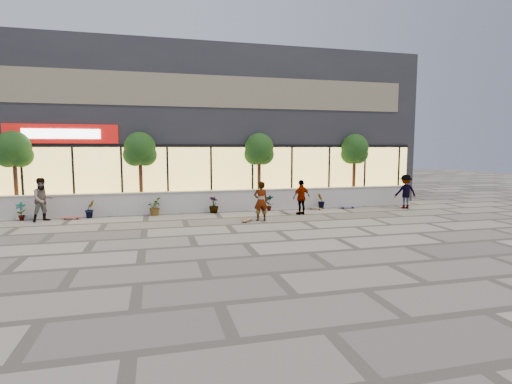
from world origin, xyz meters
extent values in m
plane|color=#A19B8C|center=(0.00, 0.00, 0.00)|extent=(80.00, 80.00, 0.00)
cube|color=beige|center=(0.00, 7.00, 0.50)|extent=(22.00, 0.35, 1.00)
cube|color=#B2AFA8|center=(0.00, 7.00, 1.02)|extent=(22.00, 0.42, 0.04)
cube|color=#27272C|center=(0.00, 12.50, 4.25)|extent=(24.00, 9.00, 8.50)
cube|color=#EFC55F|center=(0.00, 7.98, 1.70)|extent=(23.04, 0.05, 3.00)
cube|color=black|center=(0.00, 7.95, 3.25)|extent=(23.04, 0.08, 0.15)
cube|color=#A30E0B|center=(-7.00, 7.93, 3.80)|extent=(5.00, 0.10, 0.90)
cube|color=white|center=(-7.00, 7.86, 3.80)|extent=(3.40, 0.06, 0.45)
cube|color=brown|center=(0.00, 7.98, 6.00)|extent=(21.60, 0.05, 1.60)
imported|color=#133C13|center=(-8.50, 6.45, 0.41)|extent=(0.43, 0.29, 0.81)
imported|color=#133C13|center=(-5.70, 6.45, 0.41)|extent=(0.57, 0.57, 0.81)
imported|color=#133C13|center=(-2.90, 6.45, 0.41)|extent=(0.68, 0.77, 0.81)
imported|color=#133C13|center=(-0.10, 6.45, 0.41)|extent=(0.64, 0.64, 0.81)
imported|color=#133C13|center=(2.70, 6.45, 0.41)|extent=(0.46, 0.35, 0.81)
imported|color=#133C13|center=(5.50, 6.45, 0.41)|extent=(0.55, 0.57, 0.81)
cylinder|color=#412617|center=(-9.00, 7.70, 1.62)|extent=(0.18, 0.18, 3.24)
sphere|color=#133C13|center=(-9.00, 7.70, 3.17)|extent=(1.50, 1.50, 1.50)
sphere|color=#133C13|center=(-9.25, 7.65, 2.81)|extent=(1.10, 1.10, 1.10)
sphere|color=#133C13|center=(-8.75, 7.75, 2.81)|extent=(1.10, 1.10, 1.10)
cylinder|color=#412617|center=(-3.50, 7.70, 1.62)|extent=(0.18, 0.18, 3.24)
sphere|color=#133C13|center=(-3.50, 7.70, 3.17)|extent=(1.50, 1.50, 1.50)
sphere|color=#133C13|center=(-3.75, 7.65, 2.81)|extent=(1.10, 1.10, 1.10)
sphere|color=#133C13|center=(-3.25, 7.75, 2.81)|extent=(1.10, 1.10, 1.10)
cylinder|color=#412617|center=(2.50, 7.70, 1.62)|extent=(0.18, 0.18, 3.24)
sphere|color=#133C13|center=(2.50, 7.70, 3.17)|extent=(1.50, 1.50, 1.50)
sphere|color=#133C13|center=(2.25, 7.65, 2.81)|extent=(1.10, 1.10, 1.10)
sphere|color=#133C13|center=(2.75, 7.75, 2.81)|extent=(1.10, 1.10, 1.10)
cylinder|color=#412617|center=(8.00, 7.70, 1.62)|extent=(0.18, 0.18, 3.24)
sphere|color=#133C13|center=(8.00, 7.70, 3.17)|extent=(1.50, 1.50, 1.50)
sphere|color=#133C13|center=(7.75, 7.65, 2.81)|extent=(1.10, 1.10, 1.10)
sphere|color=#133C13|center=(8.25, 7.75, 2.81)|extent=(1.10, 1.10, 1.10)
imported|color=white|center=(1.58, 3.90, 0.85)|extent=(0.63, 0.42, 1.71)
imported|color=#987B62|center=(-7.51, 6.06, 0.94)|extent=(1.15, 1.09, 1.87)
imported|color=silver|center=(3.86, 4.99, 0.83)|extent=(1.05, 0.70, 1.65)
imported|color=maroon|center=(9.80, 5.48, 0.88)|extent=(1.22, 0.81, 1.77)
cube|color=brown|center=(0.94, 3.76, 0.08)|extent=(0.61, 0.63, 0.02)
cylinder|color=black|center=(1.04, 3.96, 0.03)|extent=(0.05, 0.06, 0.05)
cylinder|color=black|center=(1.13, 3.87, 0.03)|extent=(0.05, 0.06, 0.05)
cylinder|color=black|center=(0.74, 3.65, 0.03)|extent=(0.05, 0.06, 0.05)
cylinder|color=black|center=(0.83, 3.56, 0.03)|extent=(0.05, 0.06, 0.05)
cube|color=red|center=(-6.46, 6.20, 0.09)|extent=(0.82, 0.21, 0.02)
cylinder|color=black|center=(-6.20, 6.28, 0.03)|extent=(0.06, 0.03, 0.06)
cylinder|color=black|center=(-6.20, 6.13, 0.03)|extent=(0.06, 0.03, 0.06)
cylinder|color=black|center=(-6.71, 6.27, 0.03)|extent=(0.06, 0.03, 0.06)
cylinder|color=black|center=(-6.71, 6.12, 0.03)|extent=(0.06, 0.03, 0.06)
cube|color=brown|center=(5.06, 6.20, 0.08)|extent=(0.70, 0.56, 0.02)
cylinder|color=black|center=(5.29, 6.13, 0.03)|extent=(0.06, 0.05, 0.05)
cylinder|color=black|center=(5.21, 6.02, 0.03)|extent=(0.06, 0.05, 0.05)
cylinder|color=black|center=(4.92, 6.38, 0.03)|extent=(0.06, 0.05, 0.05)
cylinder|color=black|center=(4.84, 6.27, 0.03)|extent=(0.06, 0.05, 0.05)
cube|color=#555093|center=(6.90, 6.20, 0.09)|extent=(0.88, 0.31, 0.02)
cylinder|color=black|center=(7.18, 6.25, 0.03)|extent=(0.07, 0.04, 0.06)
cylinder|color=black|center=(7.16, 6.10, 0.03)|extent=(0.07, 0.04, 0.06)
cylinder|color=black|center=(6.64, 6.30, 0.03)|extent=(0.07, 0.04, 0.06)
cylinder|color=black|center=(6.63, 6.15, 0.03)|extent=(0.07, 0.04, 0.06)
camera|label=1|loc=(-2.81, -12.59, 3.12)|focal=28.00mm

